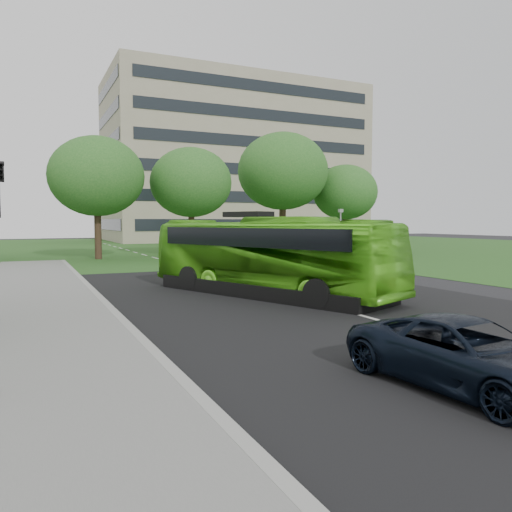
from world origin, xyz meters
The scene contains 11 objects.
ground centered at (0.00, 0.00, 0.00)m, with size 160.00×160.00×0.00m, color black.
street_surfaces centered at (-0.38, 22.75, 0.03)m, with size 120.00×120.00×0.15m.
office_building centered at (21.96, 61.96, 12.50)m, with size 40.10×20.10×25.00m.
tree_park_b centered at (-4.36, 26.58, 6.50)m, with size 7.36×7.36×9.65m.
tree_park_c centered at (3.47, 27.06, 6.31)m, with size 7.00×7.00×9.30m.
tree_park_d centered at (12.94, 28.14, 7.75)m, with size 8.65×8.65×11.44m.
tree_park_e centered at (20.08, 28.05, 5.93)m, with size 6.55×6.55×8.73m.
bus centered at (-0.66, 3.75, 1.59)m, with size 2.67×11.40×3.18m, color #56BC1D.
sedan centered at (5.04, 11.56, 0.65)m, with size 1.37×3.92×1.29m, color #AAAAAE.
suv centered at (-2.50, -8.00, 0.63)m, with size 2.09×4.54×1.26m, color black.
camera_pole centered at (14.02, 20.00, 2.59)m, with size 0.41×0.38×4.01m.
Camera 1 is at (-9.62, -14.35, 3.01)m, focal length 35.00 mm.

